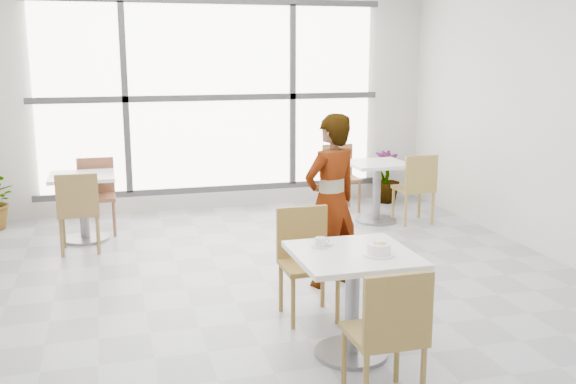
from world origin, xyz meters
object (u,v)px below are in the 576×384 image
object	(u,v)px
person	(331,201)
bg_table_left	(83,198)
chair_far	(306,254)
bg_chair_left_far	(97,190)
bg_chair_right_far	(340,173)
oatmeal_bowl	(379,249)
bg_chair_left_near	(78,207)
chair_near	(389,329)
bg_chair_right_near	(417,184)
coffee_cup	(321,243)
main_table	(353,284)
plant_right	(386,177)
bg_table_right	(377,183)

from	to	relation	value
person	bg_table_left	world-z (taller)	person
chair_far	person	xyz separation A→B (m)	(0.42, 0.60, 0.28)
bg_chair_left_far	bg_chair_right_far	world-z (taller)	same
oatmeal_bowl	bg_chair_left_near	xyz separation A→B (m)	(-2.04, 3.11, -0.29)
chair_near	bg_chair_left_near	bearing A→B (deg)	-63.49
person	bg_chair_left_far	bearing A→B (deg)	-71.43
oatmeal_bowl	bg_chair_right_near	world-z (taller)	bg_chair_right_near
coffee_cup	bg_chair_left_far	world-z (taller)	bg_chair_left_far
bg_table_left	bg_chair_left_far	distance (m)	0.35
main_table	chair_near	xyz separation A→B (m)	(-0.04, -0.71, -0.02)
chair_near	bg_chair_left_far	bearing A→B (deg)	-69.80
coffee_cup	bg_chair_left_far	distance (m)	3.99
person	plant_right	bearing A→B (deg)	-143.32
chair_far	chair_near	bearing A→B (deg)	-88.14
bg_table_left	coffee_cup	bearing A→B (deg)	-63.25
chair_far	bg_chair_right_far	xyz separation A→B (m)	(1.51, 3.36, 0.00)
coffee_cup	bg_chair_left_near	size ratio (longest dim) A/B	0.18
bg_table_left	bg_chair_right_near	world-z (taller)	bg_chair_right_near
coffee_cup	bg_table_left	size ratio (longest dim) A/B	0.21
oatmeal_bowl	bg_chair_left_far	bearing A→B (deg)	115.20
coffee_cup	bg_chair_right_far	distance (m)	4.29
oatmeal_bowl	bg_chair_left_near	bearing A→B (deg)	123.20
chair_near	plant_right	distance (m)	5.57
bg_chair_left_near	chair_far	bearing A→B (deg)	129.26
bg_chair_right_near	bg_chair_left_near	bearing A→B (deg)	2.28
chair_near	bg_chair_right_far	xyz separation A→B (m)	(1.46, 4.86, 0.00)
bg_chair_left_far	bg_chair_right_near	bearing A→B (deg)	-10.21
chair_near	plant_right	xyz separation A→B (m)	(2.24, 5.09, -0.14)
main_table	bg_chair_right_near	xyz separation A→B (m)	(2.06, 3.16, -0.02)
person	chair_far	bearing A→B (deg)	33.60
chair_far	bg_table_right	distance (m)	3.14
coffee_cup	bg_chair_right_near	xyz separation A→B (m)	(2.23, 2.98, -0.28)
bg_table_right	bg_table_left	bearing A→B (deg)	178.22
chair_near	bg_table_left	world-z (taller)	chair_near
bg_chair_left_near	bg_chair_right_near	bearing A→B (deg)	-177.72
main_table	coffee_cup	xyz separation A→B (m)	(-0.17, 0.17, 0.26)
coffee_cup	bg_chair_left_far	bearing A→B (deg)	112.86
chair_far	bg_chair_left_near	bearing A→B (deg)	129.26
oatmeal_bowl	bg_chair_right_far	bearing A→B (deg)	73.30
bg_chair_left_near	bg_chair_left_far	distance (m)	0.86
chair_far	bg_chair_left_near	size ratio (longest dim) A/B	1.00
bg_chair_left_far	chair_near	bearing A→B (deg)	-69.80
chair_far	plant_right	world-z (taller)	chair_far
plant_right	bg_chair_left_far	bearing A→B (deg)	-172.06
bg_table_left	plant_right	xyz separation A→B (m)	(4.06, 0.86, -0.13)
chair_near	bg_chair_left_far	distance (m)	4.85
chair_far	bg_chair_right_far	world-z (taller)	same
main_table	bg_table_left	distance (m)	3.98
bg_chair_right_far	oatmeal_bowl	bearing A→B (deg)	-106.70
chair_far	bg_table_right	xyz separation A→B (m)	(1.73, 2.62, -0.01)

